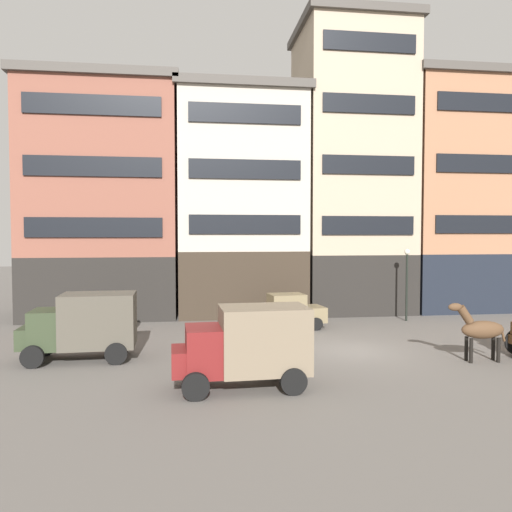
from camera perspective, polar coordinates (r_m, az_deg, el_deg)
ground_plane at (r=21.52m, az=11.20°, el=-10.80°), size 120.00×120.00×0.00m
building_far_left at (r=31.56m, az=-17.30°, el=6.39°), size 9.27×6.89×14.18m
building_center_left at (r=31.26m, az=-1.91°, el=6.27°), size 8.16×6.89×13.89m
building_center_right at (r=33.03m, az=11.04°, el=10.01°), size 7.20×6.89×18.46m
building_far_right at (r=36.27m, az=23.40°, el=6.65°), size 9.81×6.89×15.30m
draft_horse at (r=21.00m, az=24.74°, el=-7.77°), size 2.35×0.68×2.30m
delivery_truck_near at (r=15.90m, az=-1.18°, el=-10.26°), size 4.42×2.28×2.62m
delivery_truck_far at (r=20.49m, az=-19.52°, el=-7.51°), size 4.41×2.26×2.62m
sedan_dark at (r=25.81m, az=3.83°, el=-6.46°), size 3.86×2.21×1.83m
pedestrian_officer at (r=25.32m, az=-14.60°, el=-6.56°), size 0.50×0.50×1.79m
streetlamp_curbside at (r=29.08m, az=17.23°, el=-2.07°), size 0.32×0.32×4.12m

